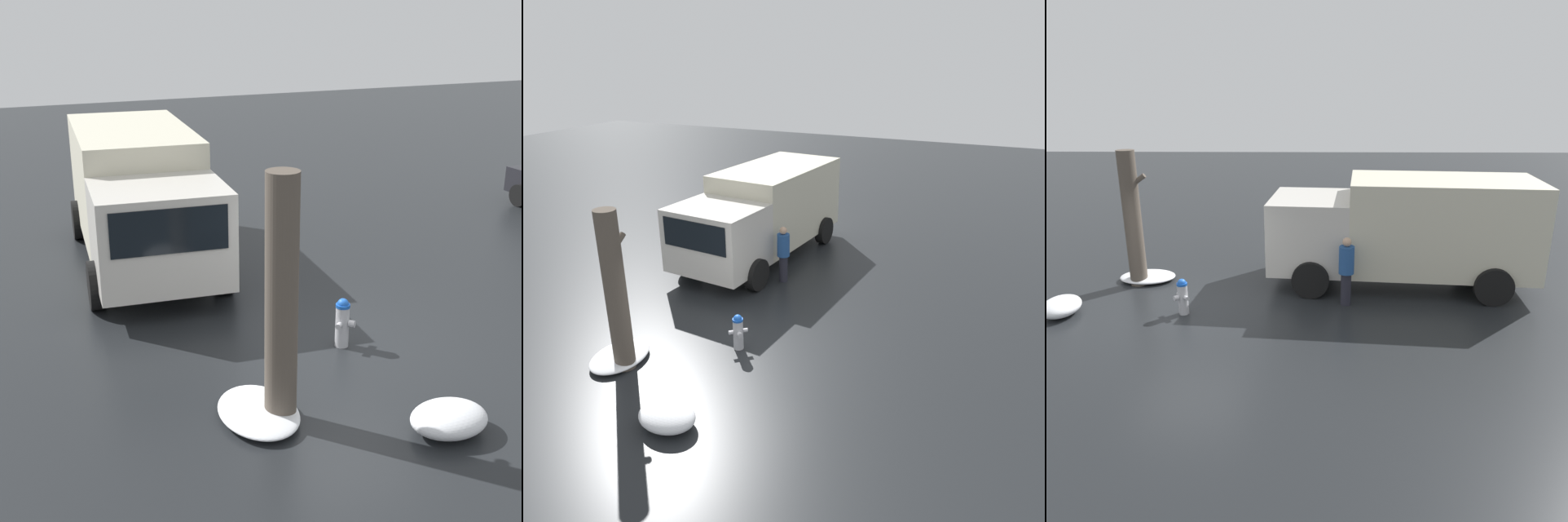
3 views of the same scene
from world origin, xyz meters
The scene contains 7 objects.
ground_plane centered at (0.00, 0.00, 0.00)m, with size 60.00×60.00×0.00m, color black.
fire_hydrant centered at (0.00, 0.00, 0.43)m, with size 0.37×0.37×0.83m.
tree_trunk centered at (-1.60, 1.80, 1.72)m, with size 0.66×0.43×3.41m.
delivery_truck centered at (5.23, 1.98, 1.49)m, with size 6.67×3.11×2.72m.
pedestrian centered at (3.66, 0.58, 0.89)m, with size 0.35×0.35×1.62m.
snow_pile_by_hydrant centered at (-1.47, 2.07, 0.10)m, with size 1.43×1.05×0.19m.
snow_pile_curbside centered at (-2.72, -0.10, 0.20)m, with size 0.82×1.07×0.39m.
Camera 2 is at (-8.39, -4.94, 6.11)m, focal length 35.00 mm.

